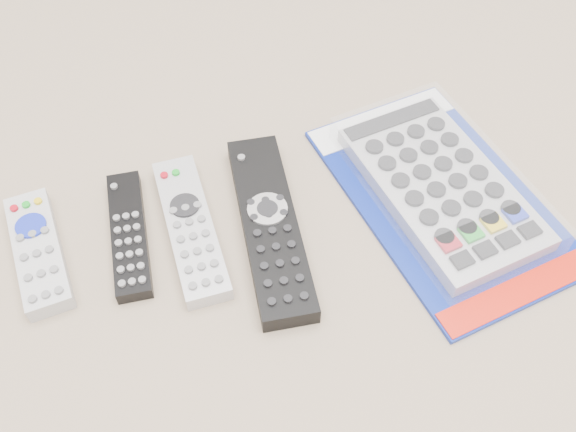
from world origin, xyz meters
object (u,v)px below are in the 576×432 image
object	(u,v)px
remote_large_black	(270,226)
jumbo_remote_packaged	(442,185)
remote_small_grey	(38,251)
remote_slim_black	(129,234)
remote_silver_dvd	(191,228)

from	to	relation	value
remote_large_black	jumbo_remote_packaged	distance (m)	0.20
remote_small_grey	jumbo_remote_packaged	distance (m)	0.45
remote_slim_black	remote_large_black	xyz separation A→B (m)	(0.15, -0.04, 0.00)
remote_large_black	remote_small_grey	bearing A→B (deg)	176.35
remote_silver_dvd	remote_large_black	bearing A→B (deg)	-16.39
remote_slim_black	remote_small_grey	bearing A→B (deg)	-178.20
remote_slim_black	remote_large_black	bearing A→B (deg)	-9.46
remote_small_grey	remote_large_black	size ratio (longest dim) A/B	0.63
remote_slim_black	jumbo_remote_packaged	bearing A→B (deg)	-2.81
remote_large_black	remote_slim_black	bearing A→B (deg)	172.04
remote_silver_dvd	jumbo_remote_packaged	world-z (taller)	jumbo_remote_packaged
remote_small_grey	remote_large_black	bearing A→B (deg)	-15.10
remote_small_grey	jumbo_remote_packaged	xyz separation A→B (m)	(0.45, -0.06, 0.01)
remote_small_grey	remote_large_black	distance (m)	0.25
remote_small_grey	remote_slim_black	world-z (taller)	remote_small_grey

